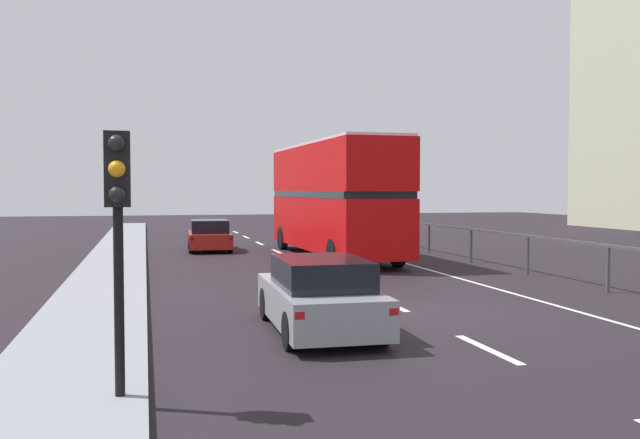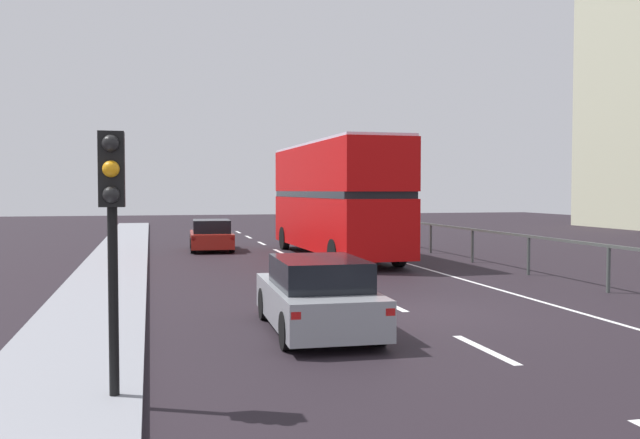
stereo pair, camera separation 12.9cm
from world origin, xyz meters
name	(u,v)px [view 1 (the left image)]	position (x,y,z in m)	size (l,w,h in m)	color
ground_plane	(407,314)	(0.00, 0.00, -0.05)	(75.99, 120.00, 0.10)	black
near_sidewalk_kerb	(89,323)	(-6.53, 0.00, 0.07)	(2.16, 80.00, 0.14)	gray
lane_paint_markings	(375,266)	(2.21, 8.64, 0.00)	(3.72, 46.00, 0.01)	silver
bridge_side_railing	(471,235)	(6.02, 9.00, 1.00)	(0.10, 42.00, 1.24)	#454B48
double_decker_bus_red	(333,197)	(1.68, 12.09, 2.38)	(2.79, 10.90, 4.45)	red
hatchback_car_near	(319,296)	(-2.35, -1.56, 0.67)	(1.86, 4.19, 1.39)	#909499
traffic_signal_pole	(118,198)	(-5.78, -5.27, 2.53)	(0.30, 0.42, 3.18)	black
sedan_car_ahead	(209,236)	(-2.77, 16.28, 0.65)	(1.95, 4.08, 1.34)	maroon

